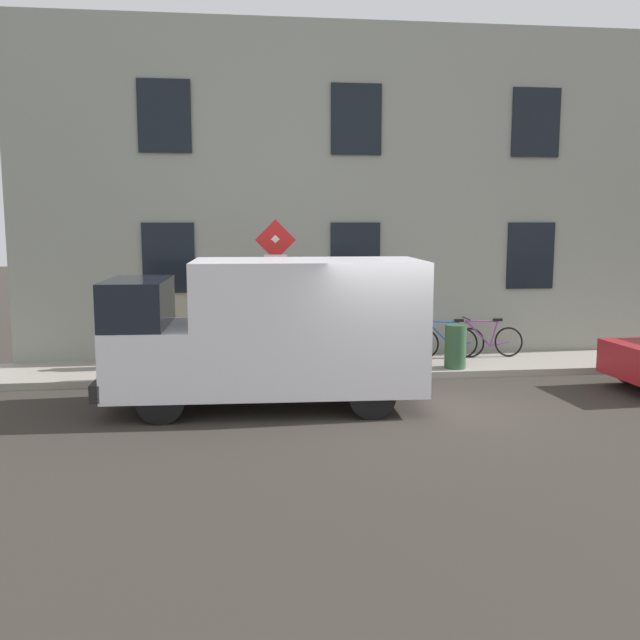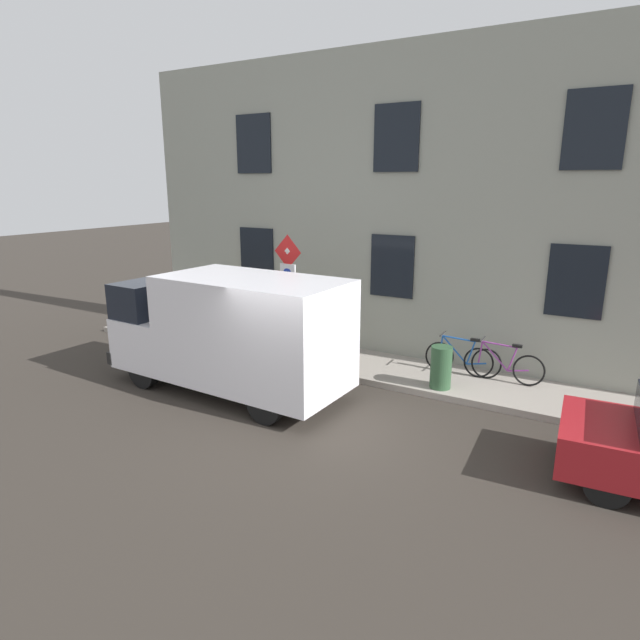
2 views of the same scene
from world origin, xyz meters
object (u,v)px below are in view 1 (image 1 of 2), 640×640
(pedestrian, at_px, (160,322))
(sign_post_stacked, at_px, (276,275))
(bicycle_purple, at_px, (486,341))
(litter_bin, at_px, (455,346))
(delivery_van, at_px, (272,329))
(bicycle_blue, at_px, (447,341))

(pedestrian, bearing_deg, sign_post_stacked, 91.61)
(bicycle_purple, distance_m, litter_bin, 1.48)
(pedestrian, height_order, litter_bin, pedestrian)
(sign_post_stacked, distance_m, bicycle_purple, 5.12)
(pedestrian, bearing_deg, bicycle_purple, 116.45)
(delivery_van, distance_m, bicycle_purple, 5.86)
(sign_post_stacked, xyz_separation_m, litter_bin, (0.14, -3.68, -1.51))
(bicycle_purple, relative_size, litter_bin, 1.90)
(sign_post_stacked, relative_size, bicycle_blue, 1.70)
(bicycle_blue, bearing_deg, delivery_van, 36.26)
(bicycle_purple, bearing_deg, bicycle_blue, -0.65)
(bicycle_purple, bearing_deg, sign_post_stacked, 13.49)
(sign_post_stacked, xyz_separation_m, bicycle_purple, (1.19, -4.72, -1.59))
(bicycle_blue, bearing_deg, litter_bin, 80.24)
(bicycle_blue, bearing_deg, pedestrian, 0.27)
(delivery_van, bearing_deg, pedestrian, -51.48)
(pedestrian, bearing_deg, delivery_van, 61.31)
(bicycle_blue, distance_m, litter_bin, 1.07)
(delivery_van, xyz_separation_m, bicycle_purple, (3.11, -4.91, -0.82))
(delivery_van, xyz_separation_m, bicycle_blue, (3.11, -4.02, -0.82))
(bicycle_blue, relative_size, litter_bin, 1.90)
(sign_post_stacked, height_order, litter_bin, sign_post_stacked)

